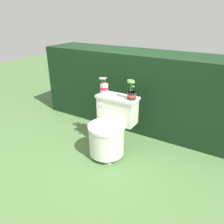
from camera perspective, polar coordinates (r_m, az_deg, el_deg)
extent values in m
plane|color=#4C703D|center=(2.72, -3.16, -11.29)|extent=(12.00, 12.00, 0.00)
cube|color=black|center=(3.29, 6.88, 5.90)|extent=(2.99, 0.66, 1.10)
cube|color=silver|center=(2.71, -1.38, -10.84)|extent=(0.26, 0.29, 0.05)
cylinder|color=silver|center=(2.60, -1.43, -7.43)|extent=(0.41, 0.41, 0.33)
cylinder|color=silver|center=(2.51, -1.47, -3.90)|extent=(0.43, 0.43, 0.04)
cube|color=silver|center=(2.65, 1.39, 0.46)|extent=(0.47, 0.21, 0.30)
cube|color=silver|center=(2.59, 1.43, 3.84)|extent=(0.49, 0.23, 0.03)
cylinder|color=silver|center=(2.59, -3.19, 2.07)|extent=(0.02, 0.05, 0.02)
cylinder|color=beige|center=(2.67, -2.05, 6.14)|extent=(0.10, 0.10, 0.12)
cylinder|color=#D1234C|center=(2.67, -2.05, 6.26)|extent=(0.10, 0.10, 0.03)
cylinder|color=#332319|center=(2.65, -2.06, 7.20)|extent=(0.09, 0.09, 0.01)
cylinder|color=#4C753D|center=(2.62, -2.55, 7.85)|extent=(0.01, 0.01, 0.06)
ellipsoid|color=#B26B75|center=(2.61, -2.57, 8.72)|extent=(0.09, 0.06, 0.03)
cylinder|color=#4C753D|center=(2.68, -1.78, 8.18)|extent=(0.01, 0.01, 0.06)
ellipsoid|color=#B26B75|center=(2.67, -1.79, 8.90)|extent=(0.05, 0.04, 0.02)
cylinder|color=#4C753D|center=(2.62, -2.69, 7.88)|extent=(0.01, 0.01, 0.07)
ellipsoid|color=#B26B75|center=(2.61, -2.71, 8.75)|extent=(0.07, 0.05, 0.03)
cylinder|color=#262628|center=(2.48, 5.15, 4.29)|extent=(0.10, 0.10, 0.09)
cylinder|color=red|center=(2.48, 5.16, 4.39)|extent=(0.10, 0.10, 0.03)
cylinder|color=#332319|center=(2.47, 5.19, 5.13)|extent=(0.09, 0.09, 0.01)
cylinder|color=#4C753D|center=(2.47, 5.34, 5.97)|extent=(0.01, 0.01, 0.05)
ellipsoid|color=#569342|center=(2.46, 5.37, 6.68)|extent=(0.06, 0.04, 0.02)
cylinder|color=#4C753D|center=(2.44, 4.89, 6.55)|extent=(0.01, 0.01, 0.12)
ellipsoid|color=#569342|center=(2.42, 4.95, 8.09)|extent=(0.09, 0.06, 0.03)
cylinder|color=#4C753D|center=(2.47, 4.80, 6.75)|extent=(0.01, 0.01, 0.12)
ellipsoid|color=#569342|center=(2.45, 4.86, 8.22)|extent=(0.08, 0.06, 0.02)
cylinder|color=#4C753D|center=(2.44, 4.94, 6.34)|extent=(0.01, 0.01, 0.11)
ellipsoid|color=#569342|center=(2.42, 5.00, 7.81)|extent=(0.09, 0.07, 0.04)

